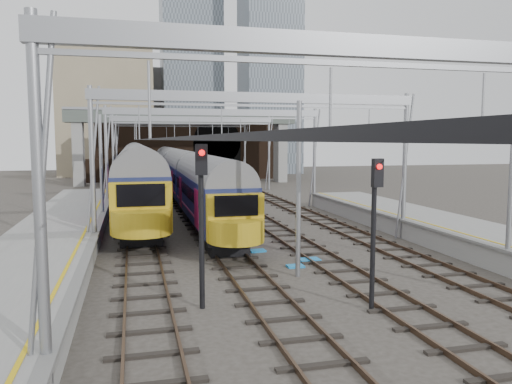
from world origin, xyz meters
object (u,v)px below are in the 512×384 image
object	(u,v)px
train_main	(176,170)
signal_near_left	(201,208)
train_second	(135,165)
signal_near_centre	(375,216)

from	to	relation	value
train_main	signal_near_left	distance (m)	35.98
train_second	signal_near_centre	size ratio (longest dim) A/B	14.30
train_main	signal_near_left	bearing A→B (deg)	-93.61
train_main	train_second	size ratio (longest dim) A/B	0.87
train_main	signal_near_centre	world-z (taller)	signal_near_centre
train_second	signal_near_centre	distance (m)	45.51
train_main	train_second	world-z (taller)	train_second
train_second	signal_near_centre	bearing A→B (deg)	-81.12
train_main	signal_near_left	world-z (taller)	signal_near_left
train_second	signal_near_centre	xyz separation A→B (m)	(7.02, -44.97, 0.46)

